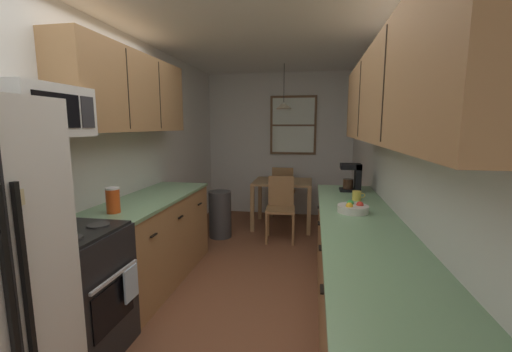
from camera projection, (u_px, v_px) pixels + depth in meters
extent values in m
plane|color=brown|center=(253.00, 275.00, 3.55)|extent=(12.00, 12.00, 0.00)
cube|color=silver|center=(133.00, 157.00, 3.59)|extent=(0.10, 9.00, 2.55)
cube|color=silver|center=(390.00, 161.00, 3.12)|extent=(0.10, 9.00, 2.55)
cube|color=silver|center=(279.00, 145.00, 5.93)|extent=(4.40, 0.10, 2.55)
cube|color=white|center=(252.00, 24.00, 3.15)|extent=(4.40, 9.00, 0.08)
cube|color=black|center=(18.00, 310.00, 1.40)|extent=(0.01, 0.01, 1.57)
cube|color=black|center=(12.00, 316.00, 1.36)|extent=(0.02, 0.02, 1.12)
cube|color=black|center=(28.00, 306.00, 1.44)|extent=(0.02, 0.02, 1.12)
cube|color=beige|center=(19.00, 198.00, 1.39)|extent=(0.01, 0.05, 0.07)
cube|color=black|center=(72.00, 296.00, 2.23)|extent=(0.62, 0.63, 0.90)
cube|color=black|center=(114.00, 305.00, 2.18)|extent=(0.01, 0.44, 0.30)
cube|color=silver|center=(115.00, 276.00, 2.15)|extent=(0.02, 0.50, 0.02)
cube|color=black|center=(66.00, 232.00, 2.16)|extent=(0.59, 0.60, 0.02)
cube|color=black|center=(29.00, 217.00, 2.20)|extent=(0.06, 0.63, 0.20)
cylinder|color=#2D2D2D|center=(30.00, 236.00, 2.05)|extent=(0.15, 0.15, 0.01)
cylinder|color=#2D2D2D|center=(63.00, 223.00, 2.32)|extent=(0.15, 0.15, 0.01)
cylinder|color=#2D2D2D|center=(70.00, 238.00, 2.00)|extent=(0.15, 0.15, 0.01)
cylinder|color=#2D2D2D|center=(98.00, 225.00, 2.27)|extent=(0.15, 0.15, 0.01)
cube|color=white|center=(39.00, 111.00, 2.06)|extent=(0.38, 0.60, 0.33)
cube|color=black|center=(58.00, 110.00, 1.97)|extent=(0.01, 0.36, 0.21)
cube|color=#2D2D33|center=(88.00, 112.00, 2.23)|extent=(0.01, 0.12, 0.21)
cube|color=#A87A4C|center=(153.00, 240.00, 3.38)|extent=(0.60, 1.70, 0.87)
cube|color=#7AA87A|center=(151.00, 198.00, 3.31)|extent=(0.63, 1.72, 0.03)
cube|color=black|center=(154.00, 235.00, 2.73)|extent=(0.02, 0.10, 0.01)
cube|color=black|center=(181.00, 217.00, 3.28)|extent=(0.02, 0.10, 0.01)
cube|color=black|center=(200.00, 204.00, 3.83)|extent=(0.02, 0.10, 0.01)
cube|color=#A87A4C|center=(130.00, 93.00, 3.13)|extent=(0.32, 1.80, 0.74)
cube|color=#2D2319|center=(128.00, 89.00, 2.81)|extent=(0.01, 0.01, 0.68)
cube|color=#2D2319|center=(160.00, 96.00, 3.39)|extent=(0.01, 0.01, 0.68)
cube|color=#A87A4C|center=(361.00, 284.00, 2.44)|extent=(0.60, 3.20, 0.87)
cube|color=#7AA87A|center=(364.00, 227.00, 2.37)|extent=(0.63, 3.22, 0.03)
cube|color=black|center=(322.00, 289.00, 1.83)|extent=(0.02, 0.10, 0.01)
cube|color=black|center=(320.00, 248.00, 2.45)|extent=(0.02, 0.10, 0.01)
cube|color=black|center=(319.00, 223.00, 3.07)|extent=(0.02, 0.10, 0.01)
cube|color=black|center=(318.00, 207.00, 3.69)|extent=(0.02, 0.10, 0.01)
cube|color=#A87A4C|center=(394.00, 93.00, 2.15)|extent=(0.32, 2.90, 0.66)
cube|color=#2D2319|center=(384.00, 85.00, 1.72)|extent=(0.01, 0.01, 0.60)
cube|color=#2D2319|center=(359.00, 99.00, 2.64)|extent=(0.01, 0.01, 0.60)
cube|color=#A87F51|center=(283.00, 182.00, 5.17)|extent=(0.91, 0.77, 0.03)
cube|color=#A87F51|center=(252.00, 209.00, 4.95)|extent=(0.06, 0.06, 0.72)
cube|color=#A87F51|center=(309.00, 212.00, 4.80)|extent=(0.06, 0.06, 0.72)
cube|color=#A87F51|center=(260.00, 199.00, 5.64)|extent=(0.06, 0.06, 0.72)
cube|color=#A87F51|center=(310.00, 201.00, 5.50)|extent=(0.06, 0.06, 0.72)
cube|color=#A87A4C|center=(280.00, 210.00, 4.56)|extent=(0.42, 0.42, 0.04)
cube|color=#A87A4C|center=(281.00, 191.00, 4.70)|extent=(0.37, 0.06, 0.45)
cylinder|color=#A87A4C|center=(293.00, 230.00, 4.39)|extent=(0.04, 0.04, 0.43)
cylinder|color=#A87A4C|center=(266.00, 229.00, 4.44)|extent=(0.04, 0.04, 0.43)
cylinder|color=#A87A4C|center=(293.00, 222.00, 4.75)|extent=(0.04, 0.04, 0.43)
cylinder|color=#A87A4C|center=(268.00, 222.00, 4.79)|extent=(0.04, 0.04, 0.43)
cube|color=#A87A4C|center=(284.00, 191.00, 5.86)|extent=(0.42, 0.42, 0.04)
cube|color=#A87A4C|center=(282.00, 180.00, 5.65)|extent=(0.37, 0.05, 0.45)
cylinder|color=#A87A4C|center=(275.00, 201.00, 6.11)|extent=(0.04, 0.04, 0.43)
cylinder|color=#A87A4C|center=(294.00, 202.00, 6.04)|extent=(0.04, 0.04, 0.43)
cylinder|color=#A87A4C|center=(272.00, 206.00, 5.76)|extent=(0.04, 0.04, 0.43)
cylinder|color=#A87A4C|center=(292.00, 207.00, 5.69)|extent=(0.04, 0.04, 0.43)
cylinder|color=black|center=(284.00, 83.00, 4.94)|extent=(0.01, 0.01, 0.57)
cone|color=beige|center=(284.00, 106.00, 4.99)|extent=(0.25, 0.25, 0.10)
sphere|color=white|center=(284.00, 104.00, 4.98)|extent=(0.06, 0.06, 0.06)
cube|color=brown|center=(293.00, 125.00, 5.77)|extent=(0.82, 0.04, 1.03)
cube|color=silver|center=(293.00, 125.00, 5.75)|extent=(0.74, 0.01, 0.95)
cube|color=brown|center=(293.00, 125.00, 5.75)|extent=(0.74, 0.02, 0.03)
cylinder|color=#3F3F42|center=(220.00, 214.00, 4.73)|extent=(0.32, 0.32, 0.68)
cylinder|color=#D84C19|center=(113.00, 201.00, 2.67)|extent=(0.11, 0.11, 0.20)
cylinder|color=white|center=(112.00, 188.00, 2.66)|extent=(0.11, 0.11, 0.02)
cube|color=silver|center=(131.00, 283.00, 2.32)|extent=(0.02, 0.16, 0.24)
cube|color=black|center=(350.00, 190.00, 3.59)|extent=(0.22, 0.18, 0.02)
cube|color=black|center=(358.00, 178.00, 3.56)|extent=(0.06, 0.18, 0.30)
cube|color=black|center=(351.00, 166.00, 3.55)|extent=(0.22, 0.18, 0.06)
cylinder|color=#331E14|center=(348.00, 184.00, 3.59)|extent=(0.11, 0.11, 0.11)
cylinder|color=#E5CC4C|center=(357.00, 196.00, 3.14)|extent=(0.08, 0.08, 0.09)
torus|color=#E5CC4C|center=(363.00, 195.00, 3.12)|extent=(0.05, 0.01, 0.05)
cylinder|color=silver|center=(353.00, 209.00, 2.70)|extent=(0.25, 0.25, 0.06)
cylinder|color=black|center=(353.00, 207.00, 2.69)|extent=(0.21, 0.21, 0.03)
sphere|color=red|center=(360.00, 205.00, 2.69)|extent=(0.06, 0.06, 0.06)
sphere|color=green|center=(350.00, 203.00, 2.75)|extent=(0.06, 0.06, 0.06)
sphere|color=yellow|center=(349.00, 206.00, 2.65)|extent=(0.06, 0.06, 0.06)
cylinder|color=#4C7299|center=(281.00, 179.00, 5.12)|extent=(0.19, 0.19, 0.06)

